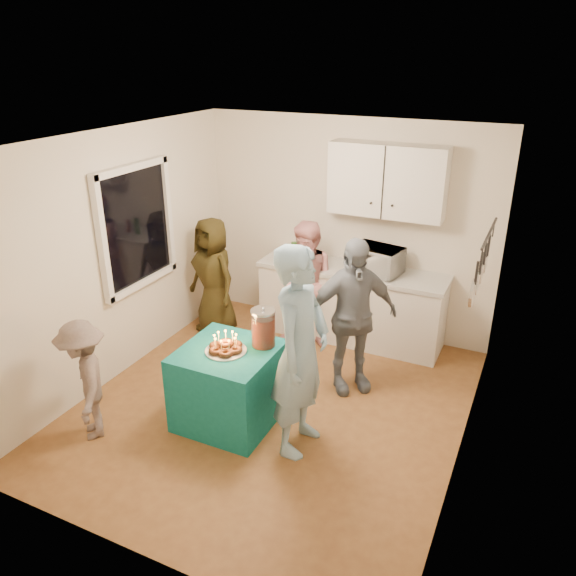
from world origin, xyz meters
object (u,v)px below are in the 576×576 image
at_px(woman_back_center, 310,286).
at_px(child_near_left, 85,380).
at_px(woman_back_left, 213,276).
at_px(man_birthday, 300,352).
at_px(punch_jar, 263,329).
at_px(microwave, 377,260).
at_px(woman_back_right, 351,316).
at_px(party_table, 229,385).
at_px(counter, 351,305).

relative_size(woman_back_center, child_near_left, 1.33).
distance_m(woman_back_left, woman_back_center, 1.22).
bearing_deg(man_birthday, woman_back_center, 20.57).
height_order(punch_jar, child_near_left, child_near_left).
height_order(man_birthday, woman_back_center, man_birthday).
height_order(microwave, woman_back_right, woman_back_right).
bearing_deg(woman_back_left, woman_back_center, 26.67).
relative_size(microwave, woman_back_right, 0.34).
xyz_separation_m(party_table, woman_back_left, (-1.12, 1.53, 0.35)).
distance_m(party_table, man_birthday, 0.94).
height_order(microwave, man_birthday, man_birthday).
height_order(man_birthday, woman_back_left, man_birthday).
distance_m(microwave, woman_back_right, 1.07).
distance_m(woman_back_right, child_near_left, 2.58).
bearing_deg(woman_back_right, counter, 69.18).
bearing_deg(woman_back_center, child_near_left, -124.17).
xyz_separation_m(counter, party_table, (-0.48, -2.07, -0.05)).
height_order(punch_jar, woman_back_center, woman_back_center).
xyz_separation_m(woman_back_right, child_near_left, (-1.87, -1.76, -0.25)).
xyz_separation_m(woman_back_center, child_near_left, (-1.13, -2.41, -0.19)).
relative_size(woman_back_left, child_near_left, 1.28).
bearing_deg(child_near_left, woman_back_left, 136.79).
bearing_deg(microwave, woman_back_right, -74.36).
relative_size(punch_jar, woman_back_right, 0.21).
distance_m(microwave, man_birthday, 2.11).
height_order(party_table, woman_back_center, woman_back_center).
height_order(party_table, punch_jar, punch_jar).
height_order(party_table, woman_back_right, woman_back_right).
bearing_deg(woman_back_center, party_table, -102.24).
bearing_deg(microwave, man_birthday, -78.61).
distance_m(punch_jar, man_birthday, 0.56).
bearing_deg(party_table, punch_jar, 41.38).
height_order(woman_back_left, woman_back_center, woman_back_center).
xyz_separation_m(party_table, woman_back_center, (0.10, 1.68, 0.38)).
height_order(man_birthday, woman_back_right, man_birthday).
distance_m(counter, man_birthday, 2.19).
bearing_deg(party_table, woman_back_right, 50.98).
xyz_separation_m(man_birthday, woman_back_left, (-1.87, 1.57, -0.22)).
relative_size(counter, microwave, 3.96).
height_order(party_table, child_near_left, child_near_left).
height_order(woman_back_left, child_near_left, woman_back_left).
bearing_deg(woman_back_center, punch_jar, -92.65).
height_order(man_birthday, child_near_left, man_birthday).
bearing_deg(man_birthday, child_near_left, 110.86).
relative_size(man_birthday, child_near_left, 1.65).
distance_m(counter, woman_back_center, 0.64).
bearing_deg(microwave, counter, -168.40).
xyz_separation_m(punch_jar, child_near_left, (-1.30, -0.96, -0.35)).
bearing_deg(woman_back_right, woman_back_center, 98.65).
height_order(party_table, man_birthday, man_birthday).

